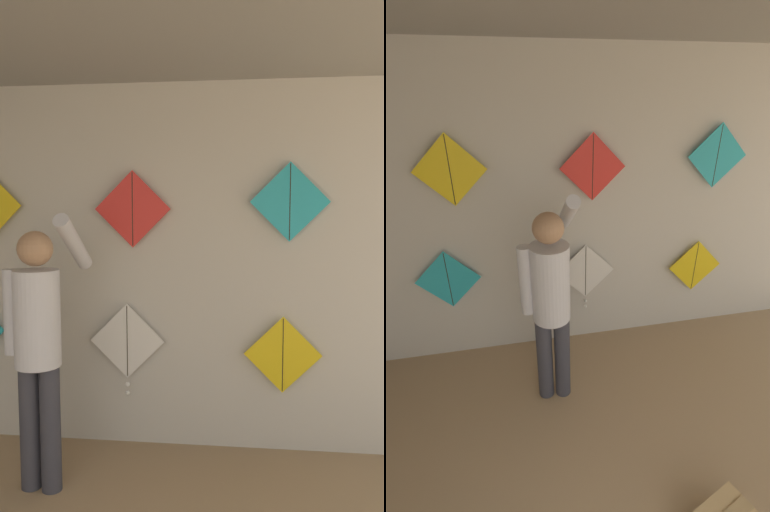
% 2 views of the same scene
% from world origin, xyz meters
% --- Properties ---
extents(back_panel, '(5.21, 0.06, 2.80)m').
position_xyz_m(back_panel, '(0.00, 4.13, 1.40)').
color(back_panel, beige).
rests_on(back_panel, ground).
extents(shopkeeper, '(0.46, 0.62, 1.83)m').
position_xyz_m(shopkeeper, '(-0.50, 3.39, 1.03)').
color(shopkeeper, '#383842').
rests_on(shopkeeper, ground).
extents(kite_0, '(0.58, 0.01, 0.58)m').
position_xyz_m(kite_0, '(-1.36, 4.04, 0.89)').
color(kite_0, '#28B2C6').
extents(kite_1, '(0.58, 0.04, 0.72)m').
position_xyz_m(kite_1, '(-0.07, 4.04, 0.81)').
color(kite_1, white).
extents(kite_2, '(0.58, 0.01, 0.58)m').
position_xyz_m(kite_2, '(1.12, 4.04, 0.77)').
color(kite_2, yellow).
extents(kite_3, '(0.58, 0.01, 0.58)m').
position_xyz_m(kite_3, '(-1.19, 4.04, 1.88)').
color(kite_3, yellow).
extents(kite_4, '(0.58, 0.01, 0.58)m').
position_xyz_m(kite_4, '(-0.02, 4.04, 1.86)').
color(kite_4, red).
extents(kite_5, '(0.58, 0.01, 0.58)m').
position_xyz_m(kite_5, '(1.15, 4.04, 1.91)').
color(kite_5, '#28B2C6').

